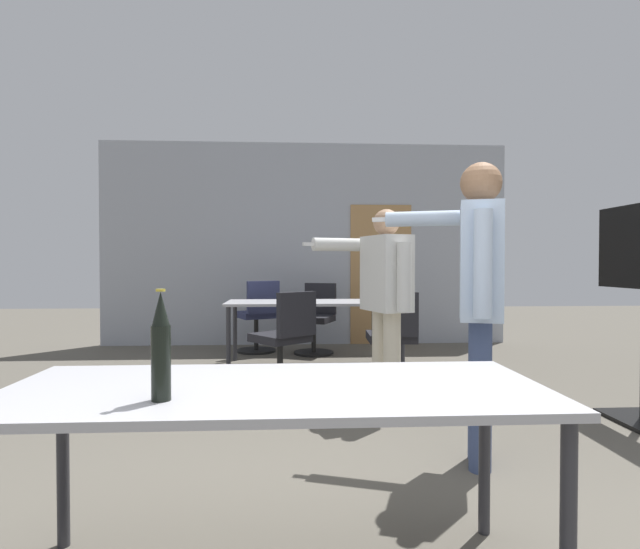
% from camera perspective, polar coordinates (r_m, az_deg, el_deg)
% --- Properties ---
extents(back_wall, '(5.92, 0.12, 2.95)m').
position_cam_1_polar(back_wall, '(7.35, -1.38, 3.41)').
color(back_wall, '#A3A8B2').
rests_on(back_wall, ground_plane).
extents(conference_table_near, '(1.92, 0.78, 0.74)m').
position_cam_1_polar(conference_table_near, '(1.86, -5.03, -14.47)').
color(conference_table_near, '#A8A8AD').
rests_on(conference_table_near, ground_plane).
extents(conference_table_far, '(2.05, 0.76, 0.74)m').
position_cam_1_polar(conference_table_far, '(5.82, -0.57, -3.71)').
color(conference_table_far, '#A8A8AD').
rests_on(conference_table_far, ground_plane).
extents(person_far_watching, '(0.89, 0.66, 1.63)m').
position_cam_1_polar(person_far_watching, '(4.17, 7.40, -1.65)').
color(person_far_watching, beige).
rests_on(person_far_watching, ground_plane).
extents(person_near_casual, '(0.74, 0.76, 1.77)m').
position_cam_1_polar(person_near_casual, '(3.05, 17.58, -0.72)').
color(person_near_casual, '#3D4C75').
rests_on(person_near_casual, ground_plane).
extents(office_chair_side_rolled, '(0.63, 0.66, 0.96)m').
position_cam_1_polar(office_chair_side_rolled, '(6.70, -7.08, -4.99)').
color(office_chair_side_rolled, black).
rests_on(office_chair_side_rolled, ground_plane).
extents(office_chair_far_right, '(0.68, 0.69, 0.92)m').
position_cam_1_polar(office_chair_far_right, '(4.90, -4.05, -7.65)').
color(office_chair_far_right, black).
rests_on(office_chair_far_right, ground_plane).
extents(office_chair_far_left, '(0.62, 0.65, 0.92)m').
position_cam_1_polar(office_chair_far_left, '(6.63, -0.49, -5.30)').
color(office_chair_far_left, black).
rests_on(office_chair_far_left, ground_plane).
extents(office_chair_mid_tucked, '(0.52, 0.56, 0.91)m').
position_cam_1_polar(office_chair_mid_tucked, '(4.99, 8.24, -7.53)').
color(office_chair_mid_tucked, black).
rests_on(office_chair_mid_tucked, ground_plane).
extents(beer_bottle, '(0.06, 0.06, 0.36)m').
position_cam_1_polar(beer_bottle, '(1.68, -17.72, -8.01)').
color(beer_bottle, black).
rests_on(beer_bottle, conference_table_near).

